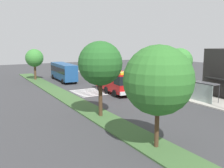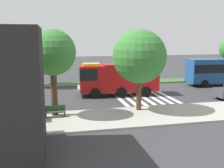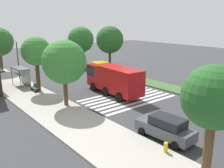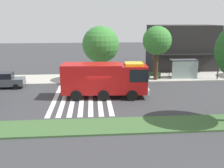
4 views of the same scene
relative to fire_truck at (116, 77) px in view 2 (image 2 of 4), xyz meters
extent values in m
plane|color=#38383A|center=(-0.85, -0.17, -2.02)|extent=(120.00, 120.00, 0.00)
cube|color=#ADA89E|center=(-0.85, 8.33, -1.95)|extent=(60.00, 5.26, 0.14)
cube|color=#3D6033|center=(-0.85, -7.54, -1.95)|extent=(60.00, 3.00, 0.14)
cube|color=silver|center=(-5.33, -0.17, -2.01)|extent=(0.45, 10.56, 0.01)
cube|color=silver|center=(-4.43, -0.17, -2.01)|extent=(0.45, 10.56, 0.01)
cube|color=silver|center=(-3.53, -0.17, -2.01)|extent=(0.45, 10.56, 0.01)
cube|color=silver|center=(-2.63, -0.17, -2.01)|extent=(0.45, 10.56, 0.01)
cube|color=silver|center=(-1.73, -0.17, -2.01)|extent=(0.45, 10.56, 0.01)
cube|color=silver|center=(-0.83, -0.17, -2.01)|extent=(0.45, 10.56, 0.01)
cube|color=silver|center=(0.07, -0.17, -2.01)|extent=(0.45, 10.56, 0.01)
cube|color=#B71414|center=(2.72, -0.16, -0.06)|extent=(2.73, 2.69, 2.82)
cube|color=#B71414|center=(-1.58, 0.09, 0.01)|extent=(6.17, 2.89, 2.95)
cube|color=black|center=(3.10, -0.19, 0.51)|extent=(2.01, 2.67, 1.24)
cube|color=silver|center=(4.11, -0.25, -1.22)|extent=(0.39, 2.55, 0.50)
cube|color=yellow|center=(2.72, -0.16, 1.47)|extent=(1.91, 1.88, 0.24)
cylinder|color=black|center=(2.54, 1.12, -1.47)|extent=(1.12, 0.37, 1.10)
cylinder|color=black|center=(2.38, -1.41, -1.47)|extent=(1.12, 0.37, 1.10)
cylinder|color=black|center=(-3.00, 1.45, -1.47)|extent=(1.12, 0.37, 1.10)
cylinder|color=black|center=(-3.16, -1.08, -1.47)|extent=(1.12, 0.37, 1.10)
cylinder|color=black|center=(-0.30, 1.29, -1.47)|extent=(1.12, 0.37, 1.10)
cylinder|color=black|center=(-0.45, -1.24, -1.47)|extent=(1.12, 0.37, 1.10)
cylinder|color=black|center=(-10.30, 3.68, -1.70)|extent=(0.65, 0.25, 0.64)
cylinder|color=black|center=(-12.20, -4.25, -1.52)|extent=(1.01, 0.34, 1.00)
cylinder|color=black|center=(-12.09, -1.70, -1.52)|extent=(1.01, 0.34, 1.00)
cube|color=#8C9E99|center=(10.74, 6.88, -0.68)|extent=(3.50, 0.08, 2.40)
cylinder|color=#333338|center=(9.04, 8.19, -0.68)|extent=(0.08, 0.08, 2.40)
cube|color=#2D472D|center=(6.74, 7.28, -1.47)|extent=(1.60, 0.50, 0.08)
cube|color=#2D472D|center=(6.74, 7.06, -1.20)|extent=(1.60, 0.06, 0.45)
cube|color=black|center=(6.02, 7.28, -1.69)|extent=(0.08, 0.45, 0.37)
cube|color=black|center=(7.46, 7.28, -1.69)|extent=(0.08, 0.45, 0.37)
cylinder|color=#513823|center=(-0.39, 6.70, -0.36)|extent=(0.44, 0.44, 3.03)
sphere|color=#387F33|center=(-0.39, 6.70, 2.76)|extent=(4.58, 4.58, 4.58)
cylinder|color=#47301E|center=(6.77, 6.70, 0.02)|extent=(0.51, 0.51, 3.80)
sphere|color=#387F33|center=(6.77, 6.70, 3.20)|extent=(3.66, 3.66, 3.66)
cylinder|color=#47301E|center=(9.86, -7.54, 0.10)|extent=(0.41, 0.41, 3.96)
sphere|color=#235B23|center=(9.86, -7.54, 3.69)|extent=(4.60, 4.60, 4.60)
camera|label=1|loc=(32.54, -19.13, 5.85)|focal=39.70mm
camera|label=2|loc=(6.87, 27.94, 4.39)|focal=42.31mm
camera|label=3|loc=(-22.80, 18.67, 6.96)|focal=39.40mm
camera|label=4|loc=(-1.57, -25.44, 6.02)|focal=41.02mm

